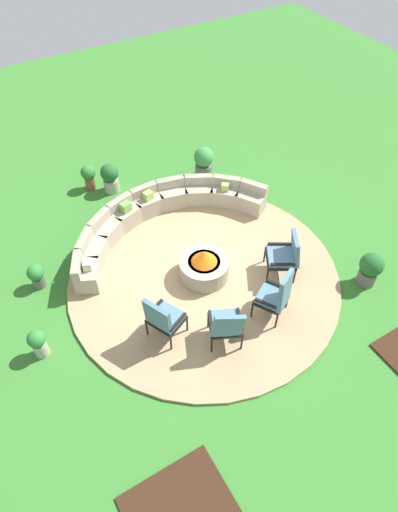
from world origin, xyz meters
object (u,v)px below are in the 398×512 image
at_px(lounge_chair_back_right, 286,254).
at_px(potted_plant_5, 204,161).
at_px(curved_stone_bench, 159,216).
at_px(potted_plant_1, 110,177).
at_px(potted_plant_2, 36,275).
at_px(lounge_chair_front_left, 163,317).
at_px(potted_plant_3, 370,268).
at_px(lounge_chair_back_left, 277,295).
at_px(fire_pit, 204,266).
at_px(potted_plant_0, 89,176).
at_px(lounge_chair_front_right, 226,324).
at_px(potted_plant_4, 38,343).

relative_size(lounge_chair_back_right, potted_plant_5, 1.23).
xyz_separation_m(curved_stone_bench, potted_plant_1, (-0.41, 1.77, 0.08)).
height_order(potted_plant_1, potted_plant_2, potted_plant_1).
bearing_deg(lounge_chair_back_right, lounge_chair_front_left, 123.60).
bearing_deg(potted_plant_5, potted_plant_3, -78.07).
bearing_deg(lounge_chair_front_left, potted_plant_1, 144.28).
bearing_deg(lounge_chair_back_left, curved_stone_bench, 72.38).
height_order(fire_pit, curved_stone_bench, fire_pit).
xyz_separation_m(lounge_chair_front_left, potted_plant_0, (0.43, 4.81, -0.25)).
xyz_separation_m(fire_pit, potted_plant_1, (-0.51, 3.58, 0.08)).
relative_size(potted_plant_0, potted_plant_2, 1.16).
distance_m(lounge_chair_front_left, lounge_chair_back_left, 2.09).
bearing_deg(potted_plant_2, potted_plant_3, -29.72).
distance_m(lounge_chair_front_right, potted_plant_2, 3.93).
relative_size(potted_plant_4, potted_plant_5, 0.77).
bearing_deg(fire_pit, curved_stone_bench, 93.19).
bearing_deg(lounge_chair_front_right, potted_plant_3, 20.37).
xyz_separation_m(potted_plant_1, potted_plant_3, (3.26, -5.35, 0.01)).
height_order(lounge_chair_back_left, potted_plant_0, lounge_chair_back_left).
xyz_separation_m(fire_pit, lounge_chair_front_right, (-0.48, -1.54, 0.26)).
bearing_deg(lounge_chair_back_left, lounge_chair_back_right, 12.93).
relative_size(curved_stone_bench, potted_plant_0, 7.37).
relative_size(lounge_chair_front_right, potted_plant_0, 1.58).
xyz_separation_m(potted_plant_0, potted_plant_3, (3.68, -5.71, 0.05)).
height_order(potted_plant_0, potted_plant_4, potted_plant_0).
xyz_separation_m(lounge_chair_back_left, potted_plant_3, (2.11, -0.29, -0.21)).
bearing_deg(potted_plant_5, potted_plant_0, 159.74).
distance_m(lounge_chair_back_right, potted_plant_5, 3.70).
height_order(curved_stone_bench, lounge_chair_back_left, lounge_chair_back_left).
bearing_deg(potted_plant_0, curved_stone_bench, -68.62).
bearing_deg(lounge_chair_back_right, potted_plant_4, 113.02).
relative_size(potted_plant_3, potted_plant_5, 0.94).
height_order(potted_plant_2, potted_plant_5, potted_plant_5).
xyz_separation_m(potted_plant_0, potted_plant_2, (-2.03, -2.45, -0.06)).
bearing_deg(potted_plant_3, lounge_chair_front_left, 167.64).
relative_size(lounge_chair_back_left, lounge_chair_back_right, 1.13).
height_order(potted_plant_1, potted_plant_3, potted_plant_3).
bearing_deg(potted_plant_5, potted_plant_1, 164.28).
bearing_deg(lounge_chair_front_left, lounge_chair_back_left, 48.03).
height_order(fire_pit, potted_plant_5, potted_plant_5).
relative_size(potted_plant_2, potted_plant_5, 0.68).
height_order(potted_plant_2, potted_plant_4, potted_plant_4).
bearing_deg(potted_plant_5, lounge_chair_front_left, -129.18).
bearing_deg(lounge_chair_front_left, lounge_chair_front_right, 27.97).
height_order(curved_stone_bench, potted_plant_1, potted_plant_1).
bearing_deg(potted_plant_1, lounge_chair_front_left, -100.80).
relative_size(potted_plant_0, potted_plant_3, 0.83).
bearing_deg(potted_plant_1, curved_stone_bench, -77.02).
distance_m(potted_plant_1, potted_plant_2, 3.23).
xyz_separation_m(fire_pit, lounge_chair_front_left, (-1.36, -0.87, 0.29)).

